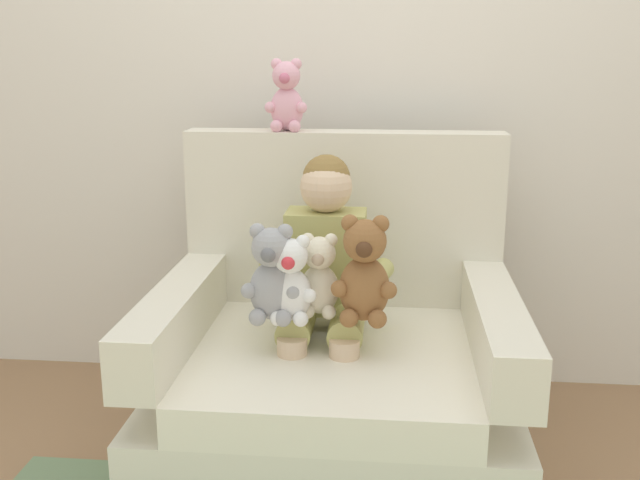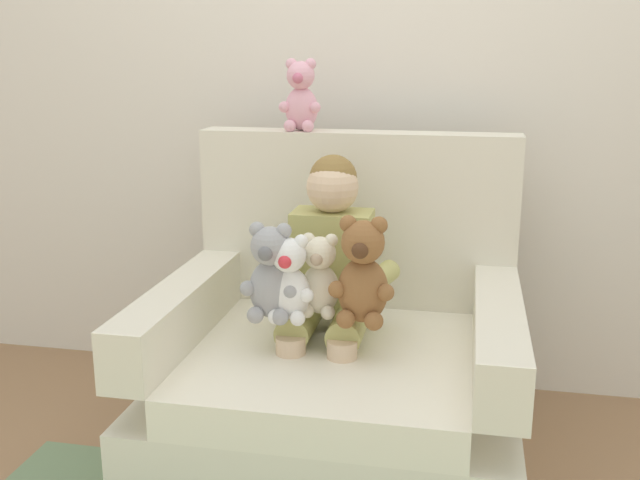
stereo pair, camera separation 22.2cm
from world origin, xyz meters
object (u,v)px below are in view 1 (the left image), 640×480
Objects in this scene: plush_brown at (364,273)px; plush_white at (291,282)px; plush_grey at (272,276)px; plush_cream at (319,277)px; armchair at (336,366)px; seated_child at (324,271)px; plush_pink_on_backrest at (287,98)px.

plush_white is at bearing -179.84° from plush_brown.
plush_cream is (0.14, 0.07, -0.02)m from plush_grey.
plush_grey is (-0.18, -0.17, 0.36)m from armchair.
plush_cream is at bearing -114.33° from armchair.
plush_pink_on_backrest is at bearing 119.76° from seated_child.
armchair is 0.32m from seated_child.
armchair reaches higher than plush_white.
plush_white is 0.22m from plush_brown.
plush_white is (0.06, 0.00, -0.02)m from plush_grey.
plush_cream is at bearing -60.01° from plush_pink_on_backrest.
seated_child is 3.18× the size of plush_cream.
seated_child is (-0.04, 0.03, 0.32)m from armchair.
armchair is 0.41m from plush_brown.
plush_pink_on_backrest reaches higher than plush_grey.
plush_brown is at bearing -48.60° from seated_child.
plush_pink_on_backrest is at bearing 95.58° from plush_cream.
plush_pink_on_backrest is (-0.02, 0.52, 0.49)m from plush_grey.
plush_white is at bearing -109.65° from seated_child.
seated_child is at bearing 89.50° from plush_white.
seated_child reaches higher than plush_white.
plush_white is 0.82× the size of plush_brown.
plush_cream is 0.15m from plush_brown.
seated_child is 0.23m from plush_brown.
plush_pink_on_backrest is (-0.08, 0.52, 0.51)m from plush_white.
plush_brown is at bearing 27.46° from plush_white.
plush_pink_on_backrest reaches higher than seated_child.
seated_child is 2.72× the size of plush_grey.
plush_pink_on_backrest reaches higher than plush_cream.
plush_brown is at bearing 8.69° from plush_grey.
armchair is at bearing 51.86° from plush_cream.
plush_grey is 0.06m from plush_white.
plush_cream is at bearing 155.77° from plush_brown.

